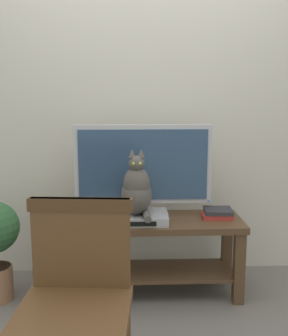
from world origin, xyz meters
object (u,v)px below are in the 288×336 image
object	(u,v)px
tv	(143,168)
media_box	(137,218)
tv_stand	(144,242)
wooden_chair	(77,290)
cat	(137,190)
book_stack	(217,213)

from	to	relation	value
tv	media_box	world-z (taller)	tv
tv	tv_stand	bearing A→B (deg)	-90.02
wooden_chair	media_box	bearing A→B (deg)	74.29
tv	cat	bearing A→B (deg)	-106.36
tv_stand	media_box	size ratio (longest dim) A/B	3.28
tv	cat	world-z (taller)	tv
cat	media_box	bearing A→B (deg)	94.28
tv_stand	cat	bearing A→B (deg)	-124.90
wooden_chair	tv	bearing A→B (deg)	73.96
tv_stand	book_stack	xyz separation A→B (m)	(0.51, 0.02, 0.19)
cat	wooden_chair	world-z (taller)	cat
tv_stand	tv	world-z (taller)	tv
wooden_chair	book_stack	size ratio (longest dim) A/B	4.33
tv	wooden_chair	world-z (taller)	tv
media_box	wooden_chair	bearing A→B (deg)	-105.71
media_box	cat	xyz separation A→B (m)	(0.00, -0.01, 0.19)
media_box	book_stack	world-z (taller)	book_stack
tv_stand	media_box	xyz separation A→B (m)	(-0.05, -0.05, 0.19)
cat	tv_stand	bearing A→B (deg)	55.10
tv_stand	tv	size ratio (longest dim) A/B	1.43
cat	book_stack	xyz separation A→B (m)	(0.56, 0.09, -0.19)
tv_stand	wooden_chair	bearing A→B (deg)	-107.38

